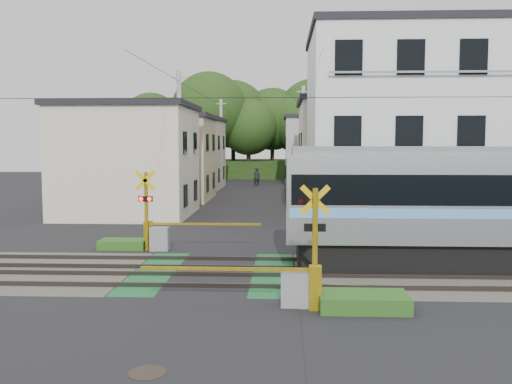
{
  "coord_description": "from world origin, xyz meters",
  "views": [
    {
      "loc": [
        2.18,
        -17.74,
        4.14
      ],
      "look_at": [
        1.12,
        5.0,
        2.14
      ],
      "focal_mm": 40.0,
      "sensor_mm": 36.0,
      "label": 1
    }
  ],
  "objects_px": {
    "crossing_signal_near": "(298,279)",
    "manhole_cover": "(147,373)",
    "apartment_block": "(417,131)",
    "pedestrian": "(257,177)",
    "crossing_signal_far": "(158,232)"
  },
  "relations": [
    {
      "from": "pedestrian",
      "to": "manhole_cover",
      "type": "xyz_separation_m",
      "value": [
        0.01,
        -43.64,
        -0.86
      ]
    },
    {
      "from": "crossing_signal_far",
      "to": "pedestrian",
      "type": "height_order",
      "value": "crossing_signal_far"
    },
    {
      "from": "pedestrian",
      "to": "crossing_signal_near",
      "type": "bearing_deg",
      "value": 81.02
    },
    {
      "from": "crossing_signal_near",
      "to": "pedestrian",
      "type": "xyz_separation_m",
      "value": [
        -2.84,
        39.36,
        0.16
      ]
    },
    {
      "from": "crossing_signal_far",
      "to": "pedestrian",
      "type": "xyz_separation_m",
      "value": [
        2.33,
        32.05,
        0.16
      ]
    },
    {
      "from": "crossing_signal_near",
      "to": "manhole_cover",
      "type": "xyz_separation_m",
      "value": [
        -2.83,
        -4.28,
        -0.7
      ]
    },
    {
      "from": "crossing_signal_far",
      "to": "pedestrian",
      "type": "relative_size",
      "value": 2.7
    },
    {
      "from": "pedestrian",
      "to": "manhole_cover",
      "type": "bearing_deg",
      "value": 76.91
    },
    {
      "from": "pedestrian",
      "to": "manhole_cover",
      "type": "height_order",
      "value": "pedestrian"
    },
    {
      "from": "crossing_signal_far",
      "to": "apartment_block",
      "type": "distance_m",
      "value": 13.14
    },
    {
      "from": "crossing_signal_near",
      "to": "manhole_cover",
      "type": "distance_m",
      "value": 5.18
    },
    {
      "from": "pedestrian",
      "to": "apartment_block",
      "type": "bearing_deg",
      "value": 95.36
    },
    {
      "from": "crossing_signal_near",
      "to": "apartment_block",
      "type": "xyz_separation_m",
      "value": [
        5.91,
        13.15,
        3.94
      ]
    },
    {
      "from": "manhole_cover",
      "to": "pedestrian",
      "type": "bearing_deg",
      "value": 90.02
    },
    {
      "from": "crossing_signal_near",
      "to": "manhole_cover",
      "type": "relative_size",
      "value": 6.89
    }
  ]
}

